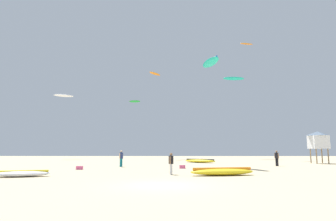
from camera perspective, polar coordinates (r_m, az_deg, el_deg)
name	(u,v)px	position (r m, az deg, el deg)	size (l,w,h in m)	color
ground_plane	(164,185)	(14.89, -0.90, -15.06)	(120.00, 120.00, 0.00)	beige
person_foreground	(171,162)	(20.78, 0.63, -10.47)	(0.36, 0.50, 1.58)	silver
person_midground	(277,157)	(33.21, 21.38, -8.87)	(0.38, 0.49, 1.69)	black
person_left	(121,157)	(30.19, -9.57, -9.40)	(0.39, 0.51, 1.72)	teal
kite_grounded_near	(222,172)	(20.53, 11.05, -12.19)	(4.81, 2.16, 0.55)	yellow
kite_grounded_mid	(21,174)	(21.52, -27.91, -11.37)	(3.85, 2.07, 0.43)	white
kite_grounded_far	(200,161)	(38.69, 6.59, -10.22)	(4.44, 3.32, 0.52)	yellow
lifeguard_tower	(318,140)	(41.55, 28.40, -5.30)	(2.30, 2.30, 4.15)	#8C704C
cooler_box	(80,168)	(27.11, -17.68, -11.12)	(0.56, 0.36, 0.32)	#E5598C
gear_bag	(182,167)	(27.36, 2.96, -11.44)	(0.56, 0.36, 0.32)	#E5598C
kite_aloft_0	(64,96)	(58.62, -20.59, 2.87)	(3.87, 2.62, 0.54)	white
kite_aloft_1	(135,101)	(57.87, -6.84, 1.87)	(2.36, 0.84, 0.54)	green
kite_aloft_2	(234,79)	(59.60, 13.32, 6.40)	(4.58, 1.76, 0.73)	#19B29E
kite_aloft_3	(246,44)	(55.57, 15.78, 13.01)	(2.64, 1.27, 0.38)	orange
kite_aloft_4	(210,62)	(31.29, 8.69, 9.73)	(2.03, 3.86, 0.70)	#19B29E
kite_aloft_5	(155,74)	(56.11, -2.70, 7.54)	(2.68, 3.25, 0.37)	orange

